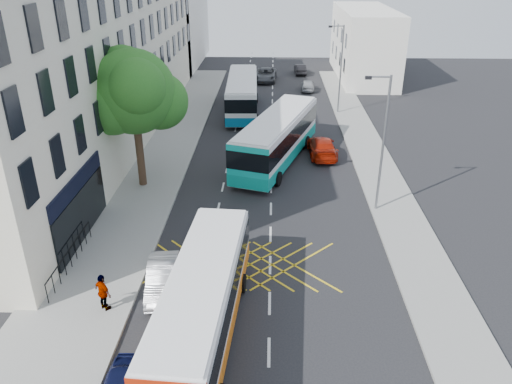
# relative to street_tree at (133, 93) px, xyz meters

# --- Properties ---
(ground) EXTENTS (120.00, 120.00, 0.00)m
(ground) POSITION_rel_street_tree_xyz_m (8.51, -14.97, -6.29)
(ground) COLOR black
(ground) RESTS_ON ground
(pavement_left) EXTENTS (5.00, 70.00, 0.15)m
(pavement_left) POSITION_rel_street_tree_xyz_m (0.01, 0.03, -6.22)
(pavement_left) COLOR gray
(pavement_left) RESTS_ON ground
(pavement_right) EXTENTS (3.00, 70.00, 0.15)m
(pavement_right) POSITION_rel_street_tree_xyz_m (16.01, 0.03, -6.22)
(pavement_right) COLOR gray
(pavement_right) RESTS_ON ground
(terrace_main) EXTENTS (8.30, 45.00, 13.50)m
(terrace_main) POSITION_rel_street_tree_xyz_m (-5.49, 9.52, 0.46)
(terrace_main) COLOR beige
(terrace_main) RESTS_ON ground
(terrace_far) EXTENTS (8.00, 20.00, 10.00)m
(terrace_far) POSITION_rel_street_tree_xyz_m (-5.49, 40.03, -1.29)
(terrace_far) COLOR silver
(terrace_far) RESTS_ON ground
(building_right) EXTENTS (6.00, 18.00, 8.00)m
(building_right) POSITION_rel_street_tree_xyz_m (19.51, 33.03, -2.29)
(building_right) COLOR silver
(building_right) RESTS_ON ground
(street_tree) EXTENTS (6.30, 5.70, 8.80)m
(street_tree) POSITION_rel_street_tree_xyz_m (0.00, 0.00, 0.00)
(street_tree) COLOR #382619
(street_tree) RESTS_ON pavement_left
(lamp_near) EXTENTS (1.45, 0.15, 8.00)m
(lamp_near) POSITION_rel_street_tree_xyz_m (14.71, -2.97, -1.68)
(lamp_near) COLOR slate
(lamp_near) RESTS_ON pavement_right
(lamp_far) EXTENTS (1.45, 0.15, 8.00)m
(lamp_far) POSITION_rel_street_tree_xyz_m (14.71, 17.03, -1.68)
(lamp_far) COLOR slate
(lamp_far) RESTS_ON pavement_right
(railings) EXTENTS (0.08, 5.60, 1.14)m
(railings) POSITION_rel_street_tree_xyz_m (-1.19, -9.67, -5.57)
(railings) COLOR black
(railings) RESTS_ON pavement_left
(bus_near) EXTENTS (3.20, 10.80, 3.00)m
(bus_near) POSITION_rel_street_tree_xyz_m (5.86, -13.96, -4.72)
(bus_near) COLOR silver
(bus_near) RESTS_ON ground
(bus_mid) EXTENTS (6.49, 12.56, 3.46)m
(bus_mid) POSITION_rel_street_tree_xyz_m (8.87, 4.68, -4.47)
(bus_mid) COLOR silver
(bus_mid) RESTS_ON ground
(bus_far) EXTENTS (3.30, 12.03, 3.36)m
(bus_far) POSITION_rel_street_tree_xyz_m (5.62, 17.23, -4.52)
(bus_far) COLOR silver
(bus_far) RESTS_ON ground
(parked_car_silver) EXTENTS (1.84, 4.02, 1.28)m
(parked_car_silver) POSITION_rel_street_tree_xyz_m (3.61, -11.15, -5.65)
(parked_car_silver) COLOR #A7A9AF
(parked_car_silver) RESTS_ON ground
(red_hatchback) EXTENTS (2.19, 4.95, 1.41)m
(red_hatchback) POSITION_rel_street_tree_xyz_m (12.31, 5.95, -5.59)
(red_hatchback) COLOR #AA1B07
(red_hatchback) RESTS_ON ground
(distant_car_grey) EXTENTS (2.72, 5.43, 1.48)m
(distant_car_grey) POSITION_rel_street_tree_xyz_m (7.65, 30.07, -5.55)
(distant_car_grey) COLOR #3C3F44
(distant_car_grey) RESTS_ON ground
(distant_car_silver) EXTENTS (1.60, 3.61, 1.21)m
(distant_car_silver) POSITION_rel_street_tree_xyz_m (12.45, 25.65, -5.69)
(distant_car_silver) COLOR #929599
(distant_car_silver) RESTS_ON ground
(distant_car_dark) EXTENTS (1.48, 3.82, 1.24)m
(distant_car_dark) POSITION_rel_street_tree_xyz_m (11.97, 34.05, -5.67)
(distant_car_dark) COLOR black
(distant_car_dark) RESTS_ON ground
(pedestrian_far) EXTENTS (1.07, 0.96, 1.74)m
(pedestrian_far) POSITION_rel_street_tree_xyz_m (1.43, -12.77, -5.27)
(pedestrian_far) COLOR gray
(pedestrian_far) RESTS_ON pavement_left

